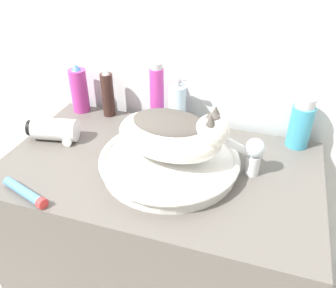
{
  "coord_description": "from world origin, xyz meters",
  "views": [
    {
      "loc": [
        0.31,
        -0.56,
        1.52
      ],
      "look_at": [
        0.04,
        0.28,
        0.94
      ],
      "focal_mm": 38.0,
      "sensor_mm": 36.0,
      "label": 1
    }
  ],
  "objects_px": {
    "hairspray_can_black": "(108,94)",
    "cat": "(173,133)",
    "hair_dryer": "(55,130)",
    "spray_bottle_trigger": "(79,90)",
    "mouthwash_bottle": "(301,123)",
    "shampoo_bottle_tall": "(157,95)",
    "faucet": "(251,153)",
    "cream_tube": "(25,192)",
    "soap_pump_bottle": "(177,106)"
  },
  "relations": [
    {
      "from": "faucet",
      "to": "hairspray_can_black",
      "type": "distance_m",
      "value": 0.61
    },
    {
      "from": "shampoo_bottle_tall",
      "to": "hairspray_can_black",
      "type": "bearing_deg",
      "value": -180.0
    },
    {
      "from": "soap_pump_bottle",
      "to": "shampoo_bottle_tall",
      "type": "height_order",
      "value": "shampoo_bottle_tall"
    },
    {
      "from": "shampoo_bottle_tall",
      "to": "mouthwash_bottle",
      "type": "xyz_separation_m",
      "value": [
        0.51,
        -0.0,
        -0.03
      ]
    },
    {
      "from": "mouthwash_bottle",
      "to": "hairspray_can_black",
      "type": "bearing_deg",
      "value": 180.0
    },
    {
      "from": "soap_pump_bottle",
      "to": "hair_dryer",
      "type": "height_order",
      "value": "soap_pump_bottle"
    },
    {
      "from": "soap_pump_bottle",
      "to": "hairspray_can_black",
      "type": "xyz_separation_m",
      "value": [
        -0.28,
        0.0,
        0.01
      ]
    },
    {
      "from": "faucet",
      "to": "shampoo_bottle_tall",
      "type": "distance_m",
      "value": 0.43
    },
    {
      "from": "spray_bottle_trigger",
      "to": "hairspray_can_black",
      "type": "xyz_separation_m",
      "value": [
        0.12,
        0.0,
        -0.0
      ]
    },
    {
      "from": "cream_tube",
      "to": "faucet",
      "type": "bearing_deg",
      "value": 27.4
    },
    {
      "from": "faucet",
      "to": "cream_tube",
      "type": "bearing_deg",
      "value": 15.52
    },
    {
      "from": "soap_pump_bottle",
      "to": "cream_tube",
      "type": "distance_m",
      "value": 0.59
    },
    {
      "from": "soap_pump_bottle",
      "to": "hair_dryer",
      "type": "bearing_deg",
      "value": -149.52
    },
    {
      "from": "cat",
      "to": "hairspray_can_black",
      "type": "distance_m",
      "value": 0.43
    },
    {
      "from": "shampoo_bottle_tall",
      "to": "mouthwash_bottle",
      "type": "relative_size",
      "value": 1.32
    },
    {
      "from": "faucet",
      "to": "mouthwash_bottle",
      "type": "xyz_separation_m",
      "value": [
        0.14,
        0.21,
        0.01
      ]
    },
    {
      "from": "hair_dryer",
      "to": "mouthwash_bottle",
      "type": "bearing_deg",
      "value": -175.86
    },
    {
      "from": "cat",
      "to": "mouthwash_bottle",
      "type": "relative_size",
      "value": 1.89
    },
    {
      "from": "cat",
      "to": "hair_dryer",
      "type": "relative_size",
      "value": 1.86
    },
    {
      "from": "mouthwash_bottle",
      "to": "faucet",
      "type": "bearing_deg",
      "value": -123.09
    },
    {
      "from": "cat",
      "to": "faucet",
      "type": "xyz_separation_m",
      "value": [
        0.23,
        0.05,
        -0.06
      ]
    },
    {
      "from": "hairspray_can_black",
      "to": "mouthwash_bottle",
      "type": "distance_m",
      "value": 0.71
    },
    {
      "from": "shampoo_bottle_tall",
      "to": "hair_dryer",
      "type": "xyz_separation_m",
      "value": [
        -0.3,
        -0.22,
        -0.08
      ]
    },
    {
      "from": "spray_bottle_trigger",
      "to": "shampoo_bottle_tall",
      "type": "distance_m",
      "value": 0.33
    },
    {
      "from": "soap_pump_bottle",
      "to": "hairspray_can_black",
      "type": "distance_m",
      "value": 0.28
    },
    {
      "from": "hairspray_can_black",
      "to": "hair_dryer",
      "type": "height_order",
      "value": "hairspray_can_black"
    },
    {
      "from": "faucet",
      "to": "cream_tube",
      "type": "xyz_separation_m",
      "value": [
        -0.58,
        -0.3,
        -0.06
      ]
    },
    {
      "from": "hair_dryer",
      "to": "spray_bottle_trigger",
      "type": "bearing_deg",
      "value": -94.74
    },
    {
      "from": "spray_bottle_trigger",
      "to": "hairspray_can_black",
      "type": "distance_m",
      "value": 0.12
    },
    {
      "from": "cat",
      "to": "soap_pump_bottle",
      "type": "bearing_deg",
      "value": 107.13
    },
    {
      "from": "shampoo_bottle_tall",
      "to": "hair_dryer",
      "type": "distance_m",
      "value": 0.38
    },
    {
      "from": "cat",
      "to": "mouthwash_bottle",
      "type": "xyz_separation_m",
      "value": [
        0.36,
        0.26,
        -0.04
      ]
    },
    {
      "from": "cat",
      "to": "hairspray_can_black",
      "type": "relative_size",
      "value": 1.77
    },
    {
      "from": "hairspray_can_black",
      "to": "cat",
      "type": "bearing_deg",
      "value": -37.23
    },
    {
      "from": "soap_pump_bottle",
      "to": "spray_bottle_trigger",
      "type": "relative_size",
      "value": 1.02
    },
    {
      "from": "faucet",
      "to": "mouthwash_bottle",
      "type": "distance_m",
      "value": 0.25
    },
    {
      "from": "faucet",
      "to": "mouthwash_bottle",
      "type": "height_order",
      "value": "mouthwash_bottle"
    },
    {
      "from": "cream_tube",
      "to": "cat",
      "type": "bearing_deg",
      "value": 35.38
    },
    {
      "from": "spray_bottle_trigger",
      "to": "shampoo_bottle_tall",
      "type": "xyz_separation_m",
      "value": [
        0.32,
        0.0,
        0.03
      ]
    },
    {
      "from": "cat",
      "to": "soap_pump_bottle",
      "type": "xyz_separation_m",
      "value": [
        -0.07,
        0.26,
        -0.05
      ]
    },
    {
      "from": "hairspray_can_black",
      "to": "hair_dryer",
      "type": "bearing_deg",
      "value": -113.96
    },
    {
      "from": "hairspray_can_black",
      "to": "hair_dryer",
      "type": "distance_m",
      "value": 0.25
    },
    {
      "from": "spray_bottle_trigger",
      "to": "mouthwash_bottle",
      "type": "distance_m",
      "value": 0.83
    },
    {
      "from": "faucet",
      "to": "hairspray_can_black",
      "type": "relative_size",
      "value": 0.75
    },
    {
      "from": "spray_bottle_trigger",
      "to": "hair_dryer",
      "type": "relative_size",
      "value": 1.06
    },
    {
      "from": "hairspray_can_black",
      "to": "shampoo_bottle_tall",
      "type": "relative_size",
      "value": 0.81
    },
    {
      "from": "faucet",
      "to": "mouthwash_bottle",
      "type": "bearing_deg",
      "value": -134.97
    },
    {
      "from": "cat",
      "to": "soap_pump_bottle",
      "type": "distance_m",
      "value": 0.27
    },
    {
      "from": "spray_bottle_trigger",
      "to": "shampoo_bottle_tall",
      "type": "height_order",
      "value": "shampoo_bottle_tall"
    },
    {
      "from": "faucet",
      "to": "spray_bottle_trigger",
      "type": "xyz_separation_m",
      "value": [
        -0.69,
        0.21,
        0.02
      ]
    }
  ]
}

